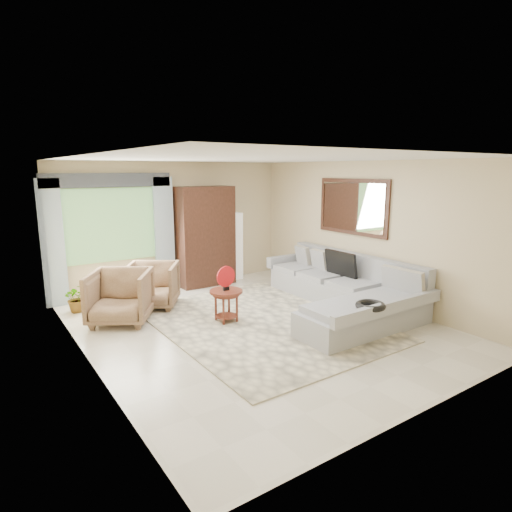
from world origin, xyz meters
TOP-DOWN VIEW (x-y plane):
  - ground at (0.00, 0.00)m, footprint 6.00×6.00m
  - area_rug at (0.15, 0.08)m, footprint 3.01×4.01m
  - sectional_sofa at (1.78, -0.18)m, footprint 2.30×3.46m
  - tv_screen at (2.05, 0.19)m, footprint 0.14×0.74m
  - garden_hose at (1.00, -1.44)m, footprint 0.43×0.43m
  - coffee_table at (-0.29, 0.42)m, footprint 0.54×0.54m
  - red_disc at (-0.29, 0.42)m, footprint 0.34×0.05m
  - armchair_left at (-1.70, 1.37)m, footprint 1.28×1.29m
  - armchair_right at (-0.99, 1.85)m, footprint 1.21×1.21m
  - potted_plant at (-2.17, 2.34)m, footprint 0.49×0.43m
  - armoire at (0.55, 2.72)m, footprint 1.20×0.55m
  - floor_lamp at (1.35, 2.78)m, footprint 0.24×0.24m
  - window at (-1.35, 2.97)m, footprint 1.80×0.04m
  - curtain_left at (-2.40, 2.88)m, footprint 0.40×0.08m
  - curtain_right at (-0.30, 2.88)m, footprint 0.40×0.08m
  - valance at (-1.35, 2.90)m, footprint 2.40×0.12m
  - wall_mirror at (2.46, 0.35)m, footprint 0.05×1.70m

SIDE VIEW (x-z plane):
  - ground at x=0.00m, z-range 0.00..0.00m
  - area_rug at x=0.15m, z-range 0.00..0.02m
  - potted_plant at x=-2.17m, z-range 0.00..0.50m
  - coffee_table at x=-0.29m, z-range 0.01..0.55m
  - sectional_sofa at x=1.78m, z-range -0.17..0.73m
  - armchair_right at x=-0.99m, z-range 0.00..0.81m
  - armchair_left at x=-1.70m, z-range 0.00..0.86m
  - garden_hose at x=1.00m, z-range 0.50..0.59m
  - tv_screen at x=2.05m, z-range 0.48..0.96m
  - floor_lamp at x=1.35m, z-range 0.00..1.50m
  - red_disc at x=-0.29m, z-range 0.60..0.94m
  - armoire at x=0.55m, z-range 0.00..2.10m
  - curtain_left at x=-2.40m, z-range 0.00..2.30m
  - curtain_right at x=-0.30m, z-range 0.00..2.30m
  - window at x=-1.35m, z-range 0.70..2.10m
  - wall_mirror at x=2.46m, z-range 1.22..2.27m
  - valance at x=-1.35m, z-range 2.12..2.38m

